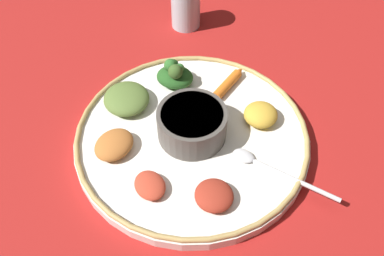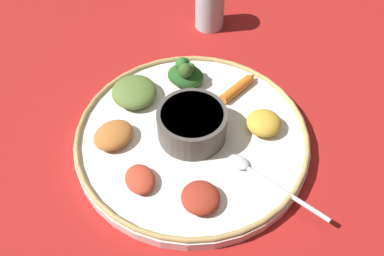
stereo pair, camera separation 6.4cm
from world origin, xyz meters
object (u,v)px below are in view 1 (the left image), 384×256
(spoon, at_px, (267,167))
(greens_pile, at_px, (175,75))
(center_bowl, at_px, (192,123))
(drinking_glass, at_px, (186,8))
(carrot_near_spoon, at_px, (229,83))

(spoon, height_order, greens_pile, greens_pile)
(center_bowl, relative_size, drinking_glass, 1.15)
(center_bowl, relative_size, spoon, 0.76)
(spoon, distance_m, greens_pile, 0.23)
(greens_pile, distance_m, carrot_near_spoon, 0.10)
(spoon, relative_size, carrot_near_spoon, 1.90)
(carrot_near_spoon, bearing_deg, greens_pile, -101.56)
(spoon, bearing_deg, greens_pile, -149.13)
(drinking_glass, bearing_deg, spoon, 11.10)
(center_bowl, distance_m, greens_pile, 0.12)
(spoon, distance_m, drinking_glass, 0.40)
(spoon, bearing_deg, center_bowl, -127.63)
(center_bowl, bearing_deg, drinking_glass, 175.28)
(center_bowl, bearing_deg, greens_pile, -172.51)
(greens_pile, height_order, drinking_glass, drinking_glass)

